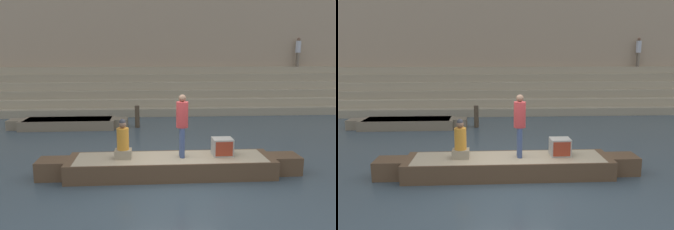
% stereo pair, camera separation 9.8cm
% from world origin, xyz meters
% --- Properties ---
extents(ground_plane, '(120.00, 120.00, 0.00)m').
position_xyz_m(ground_plane, '(0.00, 0.00, 0.00)').
color(ground_plane, '#3D4C56').
extents(ghat_steps, '(36.00, 3.43, 2.37)m').
position_xyz_m(ghat_steps, '(0.00, 10.30, 0.86)').
color(ghat_steps, gray).
rests_on(ghat_steps, ground).
extents(back_wall, '(34.20, 1.28, 8.14)m').
position_xyz_m(back_wall, '(0.00, 12.13, 4.04)').
color(back_wall, tan).
rests_on(back_wall, ground).
extents(rowboat_main, '(6.87, 1.35, 0.49)m').
position_xyz_m(rowboat_main, '(-0.17, 0.08, 0.26)').
color(rowboat_main, brown).
rests_on(rowboat_main, ground).
extents(person_standing, '(0.31, 0.31, 1.65)m').
position_xyz_m(person_standing, '(0.12, 0.11, 1.44)').
color(person_standing, '#3D4C75').
rests_on(person_standing, rowboat_main).
extents(person_rowing, '(0.43, 0.34, 1.04)m').
position_xyz_m(person_rowing, '(-1.41, 0.09, 0.91)').
color(person_rowing, gray).
rests_on(person_rowing, rowboat_main).
extents(tv_set, '(0.53, 0.46, 0.46)m').
position_xyz_m(tv_set, '(1.21, 0.18, 0.72)').
color(tv_set, '#9E998E').
rests_on(tv_set, rowboat_main).
extents(moored_boat_shore, '(5.01, 1.24, 0.41)m').
position_xyz_m(moored_boat_shore, '(-4.13, 5.84, 0.22)').
color(moored_boat_shore, '#756651').
rests_on(moored_boat_shore, ground).
extents(mooring_post, '(0.20, 0.20, 0.95)m').
position_xyz_m(mooring_post, '(-1.21, 5.83, 0.47)').
color(mooring_post, '#473828').
rests_on(mooring_post, ground).
extents(person_on_steps, '(0.30, 0.30, 1.71)m').
position_xyz_m(person_on_steps, '(8.27, 11.25, 3.37)').
color(person_on_steps, '#756656').
rests_on(person_on_steps, ghat_steps).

